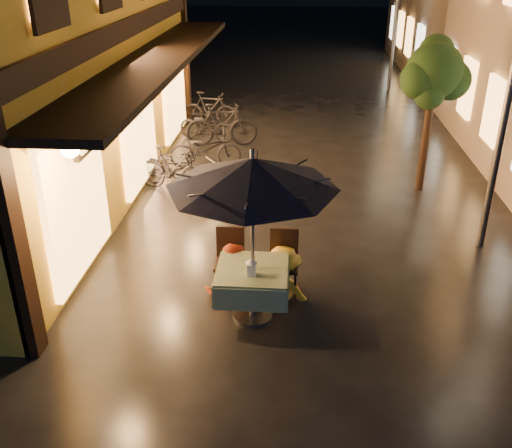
# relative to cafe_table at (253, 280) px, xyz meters

# --- Properties ---
(ground) EXTENTS (90.00, 90.00, 0.00)m
(ground) POSITION_rel_cafe_table_xyz_m (0.76, 0.39, -0.59)
(ground) COLOR black
(ground) RESTS_ON ground
(west_building) EXTENTS (5.90, 11.40, 7.40)m
(west_building) POSITION_rel_cafe_table_xyz_m (-4.96, 4.39, 3.12)
(west_building) COLOR gold
(west_building) RESTS_ON ground
(street_tree) EXTENTS (1.43, 1.20, 3.15)m
(street_tree) POSITION_rel_cafe_table_xyz_m (3.18, 4.90, 1.83)
(street_tree) COLOR black
(street_tree) RESTS_ON ground
(streetlamp_far) EXTENTS (0.36, 0.36, 4.23)m
(streetlamp_far) POSITION_rel_cafe_table_xyz_m (3.76, 14.39, 2.33)
(streetlamp_far) COLOR #59595E
(streetlamp_far) RESTS_ON ground
(cafe_table) EXTENTS (0.99, 0.99, 0.78)m
(cafe_table) POSITION_rel_cafe_table_xyz_m (0.00, 0.00, 0.00)
(cafe_table) COLOR #59595E
(cafe_table) RESTS_ON ground
(patio_umbrella) EXTENTS (2.22, 2.22, 2.46)m
(patio_umbrella) POSITION_rel_cafe_table_xyz_m (0.00, -0.00, 1.56)
(patio_umbrella) COLOR #59595E
(patio_umbrella) RESTS_ON ground
(cafe_chair_left) EXTENTS (0.42, 0.42, 0.97)m
(cafe_chair_left) POSITION_rel_cafe_table_xyz_m (-0.40, 0.74, -0.05)
(cafe_chair_left) COLOR black
(cafe_chair_left) RESTS_ON ground
(cafe_chair_right) EXTENTS (0.42, 0.42, 0.97)m
(cafe_chair_right) POSITION_rel_cafe_table_xyz_m (0.40, 0.74, -0.05)
(cafe_chair_right) COLOR black
(cafe_chair_right) RESTS_ON ground
(table_lantern) EXTENTS (0.16, 0.16, 0.25)m
(table_lantern) POSITION_rel_cafe_table_xyz_m (0.00, -0.17, 0.33)
(table_lantern) COLOR white
(table_lantern) RESTS_ON cafe_table
(person_orange) EXTENTS (0.86, 0.70, 1.64)m
(person_orange) POSITION_rel_cafe_table_xyz_m (-0.37, 0.54, 0.23)
(person_orange) COLOR #D94320
(person_orange) RESTS_ON ground
(person_yellow) EXTENTS (1.08, 0.77, 1.52)m
(person_yellow) POSITION_rel_cafe_table_xyz_m (0.39, 0.59, 0.17)
(person_yellow) COLOR yellow
(person_yellow) RESTS_ON ground
(bicycle_0) EXTENTS (1.83, 1.24, 0.91)m
(bicycle_0) POSITION_rel_cafe_table_xyz_m (-2.01, 4.56, -0.13)
(bicycle_0) COLOR black
(bicycle_0) RESTS_ON ground
(bicycle_1) EXTENTS (1.66, 0.79, 0.96)m
(bicycle_1) POSITION_rel_cafe_table_xyz_m (-2.05, 4.45, -0.10)
(bicycle_1) COLOR black
(bicycle_1) RESTS_ON ground
(bicycle_2) EXTENTS (1.74, 0.85, 0.87)m
(bicycle_2) POSITION_rel_cafe_table_xyz_m (-1.59, 5.92, -0.15)
(bicycle_2) COLOR black
(bicycle_2) RESTS_ON ground
(bicycle_3) EXTENTS (1.88, 0.75, 1.10)m
(bicycle_3) POSITION_rel_cafe_table_xyz_m (-1.42, 7.51, -0.04)
(bicycle_3) COLOR black
(bicycle_3) RESTS_ON ground
(bicycle_4) EXTENTS (1.65, 0.98, 0.82)m
(bicycle_4) POSITION_rel_cafe_table_xyz_m (-1.87, 7.92, -0.18)
(bicycle_4) COLOR black
(bicycle_4) RESTS_ON ground
(bicycle_5) EXTENTS (1.69, 0.67, 0.99)m
(bicycle_5) POSITION_rel_cafe_table_xyz_m (-1.99, 9.25, -0.09)
(bicycle_5) COLOR black
(bicycle_5) RESTS_ON ground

